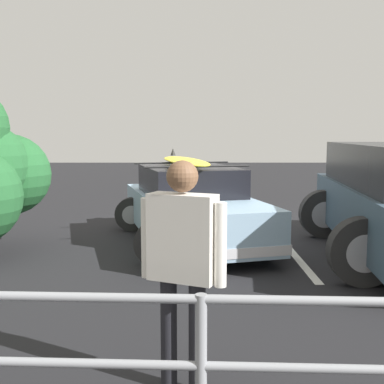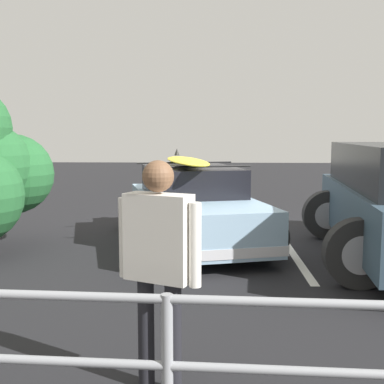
# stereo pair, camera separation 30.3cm
# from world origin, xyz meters

# --- Properties ---
(ground_plane) EXTENTS (44.00, 44.00, 0.02)m
(ground_plane) POSITION_xyz_m (0.00, 0.00, -0.01)
(ground_plane) COLOR black
(ground_plane) RESTS_ON ground
(parking_stripe) EXTENTS (0.12, 4.69, 0.00)m
(parking_stripe) POSITION_xyz_m (-1.43, 0.75, 0.00)
(parking_stripe) COLOR silver
(parking_stripe) RESTS_ON ground
(sedan_car) EXTENTS (2.96, 4.41, 1.58)m
(sedan_car) POSITION_xyz_m (0.17, 0.71, 0.63)
(sedan_car) COLOR #8CADC6
(sedan_car) RESTS_ON ground
(person_bystander) EXTENTS (0.61, 0.37, 1.69)m
(person_bystander) POSITION_xyz_m (0.23, 5.55, 1.01)
(person_bystander) COLOR black
(person_bystander) RESTS_ON ground
(railing_fence) EXTENTS (7.74, 0.43, 0.96)m
(railing_fence) POSITION_xyz_m (-0.66, 6.27, 0.64)
(railing_fence) COLOR gray
(railing_fence) RESTS_ON ground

